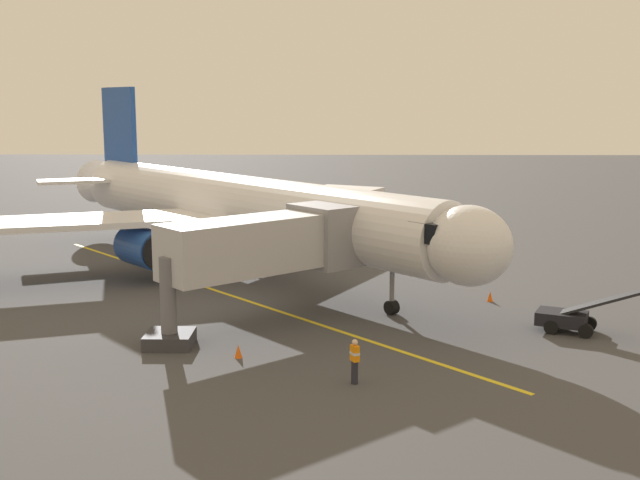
# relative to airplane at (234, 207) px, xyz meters

# --- Properties ---
(ground_plane) EXTENTS (220.00, 220.00, 0.00)m
(ground_plane) POSITION_rel_airplane_xyz_m (0.50, -2.62, -4.00)
(ground_plane) COLOR #424244
(apron_lead_in_line) EXTENTS (26.50, 30.28, 0.01)m
(apron_lead_in_line) POSITION_rel_airplane_xyz_m (-0.19, 6.21, -4.00)
(apron_lead_in_line) COLOR yellow
(apron_lead_in_line) RESTS_ON ground
(airplane) EXTENTS (32.43, 33.59, 11.50)m
(airplane) POSITION_rel_airplane_xyz_m (0.00, 0.00, 0.00)
(airplane) COLOR white
(airplane) RESTS_ON ground
(jet_bridge) EXTENTS (9.88, 9.05, 5.40)m
(jet_bridge) POSITION_rel_airplane_xyz_m (-3.38, 12.03, -0.24)
(jet_bridge) COLOR #B7B7BC
(jet_bridge) RESTS_ON ground
(ground_crew_marshaller) EXTENTS (0.39, 0.47, 1.71)m
(ground_crew_marshaller) POSITION_rel_airplane_xyz_m (-6.97, 20.22, -3.12)
(ground_crew_marshaller) COLOR #23232D
(ground_crew_marshaller) RESTS_ON ground
(baggage_cart_near_nose) EXTENTS (2.10, 2.87, 1.27)m
(baggage_cart_near_nose) POSITION_rel_airplane_xyz_m (0.89, -14.38, -3.35)
(baggage_cart_near_nose) COLOR white
(baggage_cart_near_nose) RESTS_ON ground
(belt_loader_portside) EXTENTS (4.66, 2.98, 2.32)m
(belt_loader_portside) POSITION_rel_airplane_xyz_m (-16.90, 13.33, -3.29)
(belt_loader_portside) COLOR black
(belt_loader_portside) RESTS_ON ground
(safety_cone_nose_left) EXTENTS (0.32, 0.32, 0.55)m
(safety_cone_nose_left) POSITION_rel_airplane_xyz_m (-2.28, 17.27, -3.73)
(safety_cone_nose_left) COLOR #F2590F
(safety_cone_nose_left) RESTS_ON ground
(safety_cone_nose_right) EXTENTS (0.32, 0.32, 0.55)m
(safety_cone_nose_right) POSITION_rel_airplane_xyz_m (-14.44, 7.74, -3.73)
(safety_cone_nose_right) COLOR #F2590F
(safety_cone_nose_right) RESTS_ON ground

